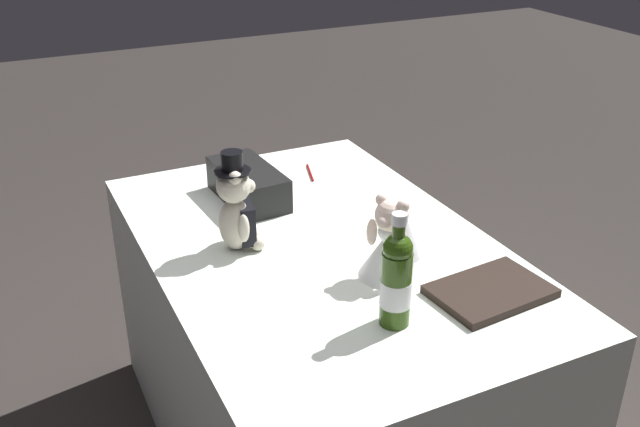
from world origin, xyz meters
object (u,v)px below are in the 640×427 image
teddy_bear_bride (393,240)px  gift_case_black (248,184)px  champagne_bottle (396,278)px  signing_pen (310,172)px  guestbook (490,291)px  teddy_bear_groom (237,209)px

teddy_bear_bride → gift_case_black: (-0.61, -0.19, -0.04)m
gift_case_black → champagne_bottle: bearing=4.8°
signing_pen → gift_case_black: gift_case_black is taller
gift_case_black → guestbook: bearing=23.6°
champagne_bottle → gift_case_black: 0.82m
teddy_bear_groom → gift_case_black: (-0.30, 0.14, -0.07)m
teddy_bear_bride → guestbook: teddy_bear_bride is taller
teddy_bear_groom → signing_pen: 0.59m
teddy_bear_bride → champagne_bottle: bearing=-29.6°
teddy_bear_groom → champagne_bottle: (0.52, 0.21, 0.00)m
guestbook → champagne_bottle: bearing=-95.2°
teddy_bear_bride → guestbook: bearing=39.2°
teddy_bear_groom → guestbook: 0.73m
teddy_bear_groom → guestbook: size_ratio=1.00×
teddy_bear_bride → signing_pen: size_ratio=1.60×
teddy_bear_groom → guestbook: (0.52, 0.50, -0.11)m
signing_pen → guestbook: (0.93, 0.08, 0.01)m
teddy_bear_groom → teddy_bear_bride: size_ratio=1.28×
gift_case_black → guestbook: size_ratio=1.13×
champagne_bottle → signing_pen: champagne_bottle is taller
teddy_bear_bride → champagne_bottle: 0.24m
signing_pen → gift_case_black: size_ratio=0.43×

